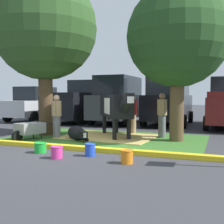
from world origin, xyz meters
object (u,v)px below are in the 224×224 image
(shade_tree_right, at_px, (178,37))
(bucket_orange, at_px, (127,156))
(wheelbarrow, at_px, (29,129))
(shade_tree_left, at_px, (45,28))
(calf_lying, at_px, (77,133))
(cow_holstein, at_px, (116,106))
(person_visitor_near, at_px, (162,114))
(suv_black, at_px, (169,100))
(bucket_pink, at_px, (57,152))
(pickup_truck_black, at_px, (82,102))
(bucket_green, at_px, (40,147))
(suv_dark_grey, at_px, (119,100))
(person_visitor_far, at_px, (133,113))
(person_handler, at_px, (57,115))
(bucket_blue, at_px, (90,149))
(sedan_silver, at_px, (36,104))

(shade_tree_right, relative_size, bucket_orange, 16.59)
(wheelbarrow, relative_size, bucket_orange, 5.27)
(shade_tree_left, distance_m, calf_lying, 4.17)
(cow_holstein, height_order, person_visitor_near, person_visitor_near)
(shade_tree_right, bearing_deg, suv_black, 102.48)
(bucket_pink, relative_size, pickup_truck_black, 0.06)
(bucket_green, distance_m, suv_dark_grey, 8.36)
(cow_holstein, relative_size, suv_black, 0.61)
(cow_holstein, bearing_deg, person_visitor_far, 74.88)
(person_handler, distance_m, pickup_truck_black, 6.66)
(bucket_blue, bearing_deg, bucket_pink, -140.74)
(person_handler, bearing_deg, suv_black, 65.39)
(bucket_orange, height_order, pickup_truck_black, pickup_truck_black)
(person_handler, relative_size, person_visitor_far, 1.00)
(shade_tree_left, distance_m, bucket_green, 5.11)
(person_handler, xyz_separation_m, wheelbarrow, (-0.67, -0.64, -0.43))
(cow_holstein, bearing_deg, shade_tree_right, -3.01)
(person_handler, xyz_separation_m, person_visitor_near, (3.43, 1.42, 0.04))
(wheelbarrow, height_order, sedan_silver, sedan_silver)
(shade_tree_right, height_order, pickup_truck_black, shade_tree_right)
(wheelbarrow, bearing_deg, bucket_pink, -41.23)
(bucket_orange, height_order, suv_black, suv_black)
(cow_holstein, bearing_deg, person_visitor_near, 15.80)
(person_handler, relative_size, bucket_orange, 5.00)
(person_visitor_near, height_order, person_visitor_far, person_visitor_near)
(person_visitor_near, bearing_deg, shade_tree_left, -168.35)
(sedan_silver, bearing_deg, person_visitor_far, -27.25)
(shade_tree_right, xyz_separation_m, person_handler, (-4.02, -0.86, -2.58))
(pickup_truck_black, height_order, suv_dark_grey, suv_dark_grey)
(bucket_pink, bearing_deg, suv_dark_grey, 100.10)
(person_handler, height_order, sedan_silver, sedan_silver)
(cow_holstein, height_order, person_handler, cow_holstein)
(calf_lying, height_order, wheelbarrow, wheelbarrow)
(wheelbarrow, bearing_deg, cow_holstein, 32.52)
(shade_tree_right, distance_m, calf_lying, 4.56)
(person_handler, height_order, wheelbarrow, person_handler)
(person_visitor_near, height_order, bucket_pink, person_visitor_near)
(bucket_pink, distance_m, bucket_blue, 0.82)
(calf_lying, relative_size, person_visitor_far, 0.79)
(shade_tree_left, height_order, person_handler, shade_tree_left)
(bucket_green, bearing_deg, suv_dark_grey, 95.39)
(bucket_green, distance_m, sedan_silver, 10.14)
(wheelbarrow, distance_m, bucket_blue, 3.42)
(bucket_pink, xyz_separation_m, bucket_blue, (0.63, 0.52, 0.01))
(cow_holstein, xyz_separation_m, person_handler, (-1.87, -0.97, -0.31))
(bucket_green, height_order, pickup_truck_black, pickup_truck_black)
(bucket_orange, bearing_deg, bucket_green, 173.05)
(cow_holstein, height_order, bucket_pink, cow_holstein)
(bucket_pink, xyz_separation_m, suv_dark_grey, (-1.55, 8.67, 1.12))
(person_visitor_far, xyz_separation_m, bucket_blue, (0.19, -4.27, -0.65))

